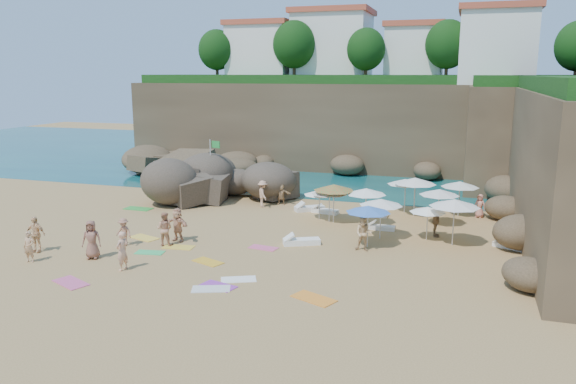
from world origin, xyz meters
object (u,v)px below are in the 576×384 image
(flag_pole, at_px, (212,161))
(person_stand_6, at_px, (122,251))
(person_stand_0, at_px, (29,247))
(rock_outcrop, at_px, (218,201))
(person_stand_3, at_px, (436,221))
(person_stand_4, at_px, (480,206))
(parasol_2, at_px, (415,181))
(lounger_0, at_px, (310,209))
(parasol_0, at_px, (319,193))
(person_stand_1, at_px, (165,229))
(parasol_1, at_px, (406,182))
(person_stand_5, at_px, (281,194))
(person_stand_2, at_px, (263,194))

(flag_pole, bearing_deg, person_stand_6, -81.12)
(person_stand_0, distance_m, person_stand_6, 4.94)
(rock_outcrop, relative_size, person_stand_3, 4.27)
(person_stand_4, relative_size, person_stand_6, 0.82)
(parasol_2, bearing_deg, lounger_0, -174.33)
(parasol_0, xyz_separation_m, person_stand_0, (-11.32, -12.10, -0.94))
(rock_outcrop, relative_size, person_stand_1, 4.38)
(parasol_1, bearing_deg, rock_outcrop, -177.37)
(rock_outcrop, height_order, parasol_2, parasol_2)
(parasol_1, distance_m, person_stand_6, 18.91)
(person_stand_1, height_order, person_stand_5, person_stand_1)
(person_stand_0, height_order, person_stand_2, person_stand_2)
(parasol_0, xyz_separation_m, person_stand_3, (7.14, -1.77, -0.78))
(person_stand_1, bearing_deg, flag_pole, -85.48)
(parasol_1, bearing_deg, lounger_0, -166.20)
(parasol_1, height_order, person_stand_2, parasol_1)
(flag_pole, xyz_separation_m, person_stand_0, (-2.59, -15.31, -2.01))
(person_stand_1, bearing_deg, parasol_2, -146.58)
(parasol_2, height_order, person_stand_0, parasol_2)
(parasol_1, distance_m, person_stand_0, 22.47)
(lounger_0, height_order, person_stand_6, person_stand_6)
(flag_pole, bearing_deg, parasol_0, -20.20)
(person_stand_2, height_order, person_stand_4, person_stand_2)
(rock_outcrop, relative_size, person_stand_0, 5.17)
(person_stand_4, xyz_separation_m, person_stand_5, (-13.08, -0.33, -0.00))
(parasol_0, bearing_deg, parasol_2, 24.96)
(parasol_0, bearing_deg, flag_pole, 159.80)
(parasol_2, distance_m, person_stand_3, 4.83)
(person_stand_2, bearing_deg, parasol_1, -117.48)
(person_stand_2, height_order, person_stand_3, person_stand_3)
(person_stand_1, bearing_deg, person_stand_4, -152.29)
(person_stand_3, height_order, person_stand_4, person_stand_3)
(person_stand_3, distance_m, person_stand_4, 5.76)
(parasol_2, relative_size, person_stand_3, 1.43)
(parasol_0, xyz_separation_m, parasol_2, (5.57, 2.59, 0.58))
(person_stand_6, bearing_deg, person_stand_0, -78.85)
(flag_pole, relative_size, person_stand_5, 2.90)
(person_stand_6, bearing_deg, rock_outcrop, -166.32)
(person_stand_3, height_order, person_stand_6, person_stand_3)
(person_stand_3, bearing_deg, flag_pole, 69.36)
(rock_outcrop, relative_size, flag_pole, 1.82)
(flag_pole, xyz_separation_m, parasol_2, (14.30, -0.62, -0.49))
(parasol_2, xyz_separation_m, person_stand_2, (-10.07, -0.56, -1.38))
(person_stand_5, bearing_deg, flag_pole, 170.33)
(person_stand_2, distance_m, person_stand_6, 13.88)
(person_stand_6, bearing_deg, lounger_0, 165.63)
(flag_pole, relative_size, parasol_2, 1.65)
(parasol_2, distance_m, person_stand_2, 10.18)
(lounger_0, relative_size, person_stand_0, 1.30)
(parasol_2, xyz_separation_m, person_stand_0, (-16.89, -14.69, -1.53))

